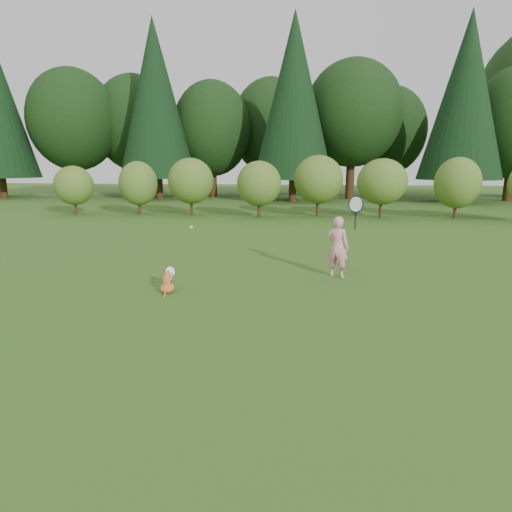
# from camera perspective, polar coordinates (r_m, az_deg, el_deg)

# --- Properties ---
(ground) EXTENTS (100.00, 100.00, 0.00)m
(ground) POSITION_cam_1_polar(r_m,az_deg,el_deg) (7.31, -2.43, -6.61)
(ground) COLOR #265919
(ground) RESTS_ON ground
(shrub_row) EXTENTS (28.00, 3.00, 2.80)m
(shrub_row) POSITION_cam_1_polar(r_m,az_deg,el_deg) (19.88, 4.34, 9.17)
(shrub_row) COLOR #446F22
(shrub_row) RESTS_ON ground
(woodland_backdrop) EXTENTS (48.00, 10.00, 15.00)m
(woodland_backdrop) POSITION_cam_1_polar(r_m,az_deg,el_deg) (30.29, 5.84, 21.64)
(woodland_backdrop) COLOR black
(woodland_backdrop) RESTS_ON ground
(child) EXTENTS (0.76, 0.47, 1.94)m
(child) POSITION_cam_1_polar(r_m,az_deg,el_deg) (9.19, 10.90, 1.39)
(child) COLOR pink
(child) RESTS_ON ground
(cat) EXTENTS (0.34, 0.62, 0.59)m
(cat) POSITION_cam_1_polar(r_m,az_deg,el_deg) (8.16, -11.76, -3.25)
(cat) COLOR orange
(cat) RESTS_ON ground
(tennis_ball) EXTENTS (0.07, 0.07, 0.07)m
(tennis_ball) POSITION_cam_1_polar(r_m,az_deg,el_deg) (7.95, -8.62, 3.80)
(tennis_ball) COLOR #CBE91B
(tennis_ball) RESTS_ON ground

